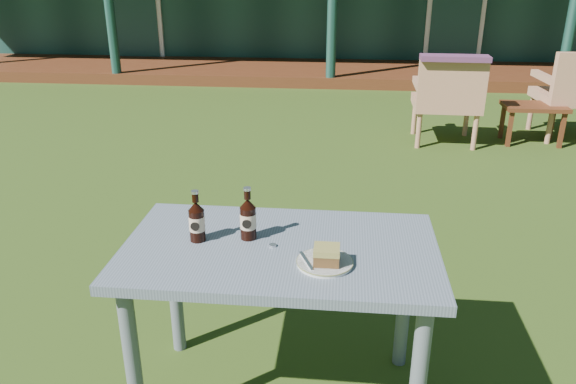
# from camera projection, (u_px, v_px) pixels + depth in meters

# --- Properties ---
(ground) EXTENTS (80.00, 80.00, 0.00)m
(ground) POSITION_uv_depth(u_px,v_px,m) (307.00, 231.00, 3.88)
(ground) COLOR #334916
(cafe_table) EXTENTS (1.20, 0.70, 0.72)m
(cafe_table) POSITION_uv_depth(u_px,v_px,m) (280.00, 269.00, 2.17)
(cafe_table) COLOR slate
(cafe_table) RESTS_ON ground
(plate) EXTENTS (0.20, 0.20, 0.01)m
(plate) POSITION_uv_depth(u_px,v_px,m) (325.00, 262.00, 2.00)
(plate) COLOR silver
(plate) RESTS_ON cafe_table
(cake_slice) EXTENTS (0.09, 0.09, 0.06)m
(cake_slice) POSITION_uv_depth(u_px,v_px,m) (327.00, 255.00, 1.98)
(cake_slice) COLOR #51351A
(cake_slice) RESTS_ON plate
(fork) EXTENTS (0.06, 0.13, 0.00)m
(fork) POSITION_uv_depth(u_px,v_px,m) (306.00, 261.00, 1.99)
(fork) COLOR silver
(fork) RESTS_ON plate
(cola_bottle_near) EXTENTS (0.06, 0.07, 0.21)m
(cola_bottle_near) POSITION_uv_depth(u_px,v_px,m) (248.00, 218.00, 2.16)
(cola_bottle_near) COLOR black
(cola_bottle_near) RESTS_ON cafe_table
(cola_bottle_far) EXTENTS (0.06, 0.06, 0.21)m
(cola_bottle_far) POSITION_uv_depth(u_px,v_px,m) (197.00, 221.00, 2.15)
(cola_bottle_far) COLOR black
(cola_bottle_far) RESTS_ON cafe_table
(bottle_cap) EXTENTS (0.03, 0.03, 0.01)m
(bottle_cap) POSITION_uv_depth(u_px,v_px,m) (273.00, 245.00, 2.13)
(bottle_cap) COLOR silver
(bottle_cap) RESTS_ON cafe_table
(armchair_left) EXTENTS (0.65, 0.61, 0.87)m
(armchair_left) POSITION_uv_depth(u_px,v_px,m) (448.00, 97.00, 5.56)
(armchair_left) COLOR tan
(armchair_left) RESTS_ON ground
(floral_throw) EXTENTS (0.64, 0.22, 0.05)m
(floral_throw) POSITION_uv_depth(u_px,v_px,m) (455.00, 58.00, 5.24)
(floral_throw) COLOR #5D2F51
(floral_throw) RESTS_ON armchair_left
(side_table) EXTENTS (0.60, 0.40, 0.40)m
(side_table) POSITION_uv_depth(u_px,v_px,m) (534.00, 110.00, 5.65)
(side_table) COLOR #512713
(side_table) RESTS_ON ground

